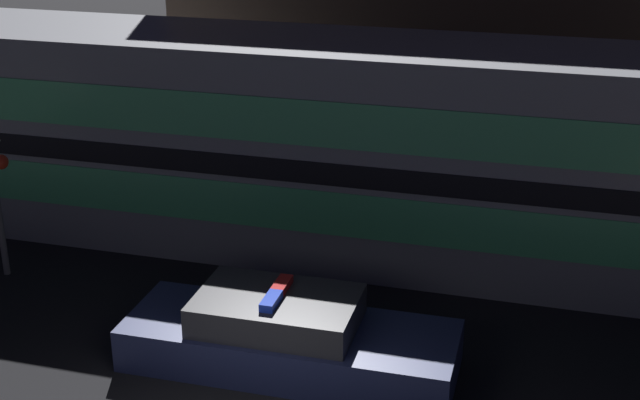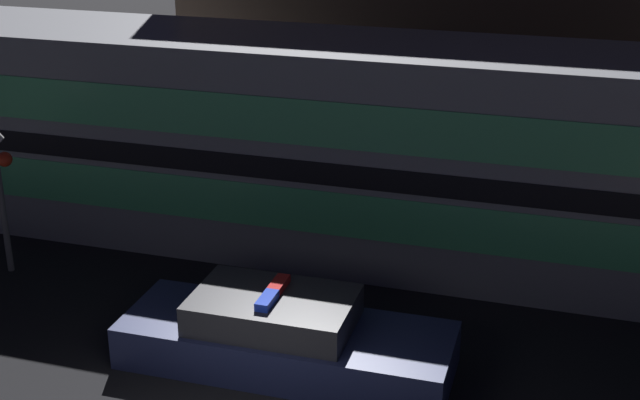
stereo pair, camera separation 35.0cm
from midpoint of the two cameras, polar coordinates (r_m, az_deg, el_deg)
train at (r=16.63m, az=2.31°, el=3.34°), size 22.20×3.01×4.01m
police_car at (r=13.32m, az=-1.59°, el=-8.77°), size 4.94×1.79×1.24m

